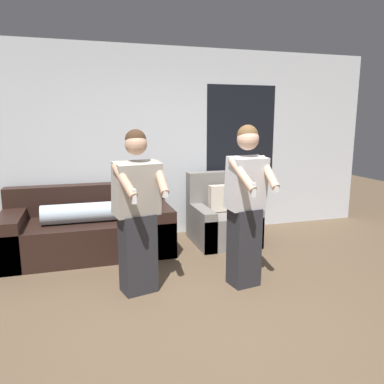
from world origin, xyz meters
name	(u,v)px	position (x,y,z in m)	size (l,w,h in m)	color
ground_plane	(222,323)	(0.00, 0.00, 0.00)	(14.00, 14.00, 0.00)	brown
wall_back	(158,143)	(0.02, 2.63, 1.35)	(6.78, 0.07, 2.70)	silver
couch	(89,230)	(-1.01, 2.09, 0.31)	(2.05, 1.00, 0.84)	black
armchair	(222,219)	(0.79, 2.04, 0.31)	(0.83, 0.85, 0.95)	slate
person_left	(137,213)	(-0.57, 0.79, 0.81)	(0.51, 0.55, 1.61)	#28282D
person_right	(246,205)	(0.49, 0.64, 0.85)	(0.44, 0.51, 1.65)	#28282D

